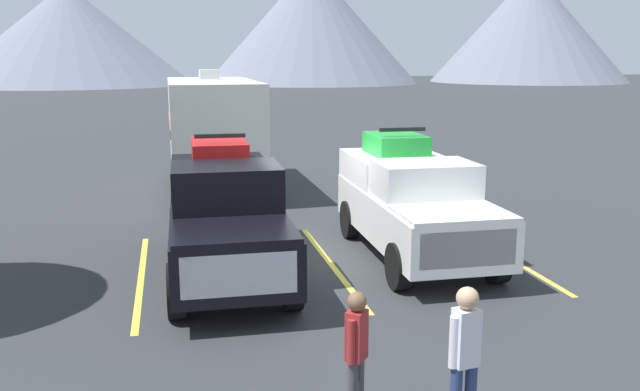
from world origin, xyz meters
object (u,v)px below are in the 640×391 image
object	(u,v)px
person_a	(465,354)
person_b	(356,350)
camper_trailer_a	(213,128)
pickup_truck_a	(225,211)
pickup_truck_b	(412,200)

from	to	relation	value
person_a	person_b	world-z (taller)	person_a
camper_trailer_a	pickup_truck_a	bearing A→B (deg)	-92.30
pickup_truck_b	camper_trailer_a	world-z (taller)	camper_trailer_a
camper_trailer_a	person_b	bearing A→B (deg)	-87.44
pickup_truck_b	person_b	distance (m)	6.80
pickup_truck_b	person_b	world-z (taller)	pickup_truck_b
person_a	person_b	bearing A→B (deg)	151.75
pickup_truck_b	person_a	distance (m)	6.96
pickup_truck_b	person_a	xyz separation A→B (m)	(-1.89, -6.69, -0.16)
pickup_truck_b	person_a	bearing A→B (deg)	-105.78
camper_trailer_a	person_b	world-z (taller)	camper_trailer_a
person_a	pickup_truck_a	bearing A→B (deg)	107.20
pickup_truck_a	person_b	distance (m)	5.93
pickup_truck_b	person_a	size ratio (longest dim) A/B	3.00
camper_trailer_a	pickup_truck_b	bearing A→B (deg)	-65.70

